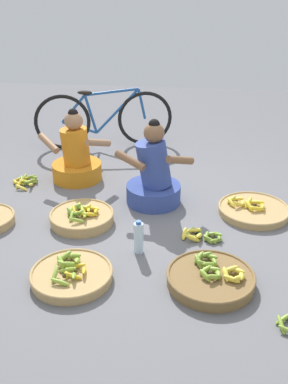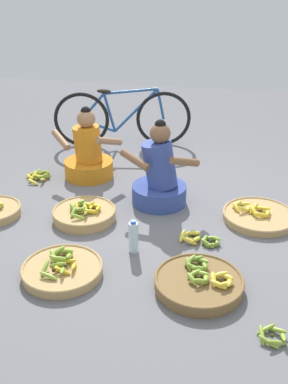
{
  "view_description": "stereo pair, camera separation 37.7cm",
  "coord_description": "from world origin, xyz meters",
  "px_view_note": "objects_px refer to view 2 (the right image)",
  "views": [
    {
      "loc": [
        0.39,
        -3.56,
        2.03
      ],
      "look_at": [
        0.0,
        -0.2,
        0.35
      ],
      "focal_mm": 42.27,
      "sensor_mm": 36.0,
      "label": 1
    },
    {
      "loc": [
        0.76,
        -3.5,
        2.03
      ],
      "look_at": [
        0.0,
        -0.2,
        0.35
      ],
      "focal_mm": 42.27,
      "sensor_mm": 36.0,
      "label": 2
    }
  ],
  "objects_px": {
    "vendor_woman_front": "(159,177)",
    "banana_basket_front_left": "(62,269)",
    "banana_basket_near_vendor": "(199,282)",
    "water_bottle": "(133,237)",
    "loose_bananas_back_left": "(199,239)",
    "vendor_woman_behind": "(88,155)",
    "loose_bananas_back_center": "(272,336)",
    "loose_bananas_near_bicycle": "(38,176)",
    "banana_basket_back_right": "(259,215)",
    "banana_basket_front_right": "(84,213)",
    "bicycle_leaning": "(122,118)"
  },
  "relations": [
    {
      "from": "banana_basket_near_vendor",
      "to": "loose_bananas_back_center",
      "type": "xyz_separation_m",
      "value": [
        0.49,
        -0.39,
        -0.03
      ]
    },
    {
      "from": "banana_basket_near_vendor",
      "to": "loose_bananas_near_bicycle",
      "type": "height_order",
      "value": "banana_basket_near_vendor"
    },
    {
      "from": "vendor_woman_front",
      "to": "banana_basket_near_vendor",
      "type": "height_order",
      "value": "vendor_woman_front"
    },
    {
      "from": "vendor_woman_behind",
      "to": "water_bottle",
      "type": "relative_size",
      "value": 2.74
    },
    {
      "from": "vendor_woman_front",
      "to": "banana_basket_front_right",
      "type": "height_order",
      "value": "vendor_woman_front"
    },
    {
      "from": "loose_bananas_back_left",
      "to": "water_bottle",
      "type": "distance_m",
      "value": 0.57
    },
    {
      "from": "banana_basket_front_left",
      "to": "banana_basket_near_vendor",
      "type": "bearing_deg",
      "value": 3.57
    },
    {
      "from": "vendor_woman_front",
      "to": "loose_bananas_near_bicycle",
      "type": "relative_size",
      "value": 2.54
    },
    {
      "from": "vendor_woman_front",
      "to": "loose_bananas_back_center",
      "type": "distance_m",
      "value": 1.92
    },
    {
      "from": "banana_basket_near_vendor",
      "to": "loose_bananas_back_center",
      "type": "height_order",
      "value": "banana_basket_near_vendor"
    },
    {
      "from": "banana_basket_near_vendor",
      "to": "water_bottle",
      "type": "xyz_separation_m",
      "value": [
        -0.57,
        0.35,
        0.08
      ]
    },
    {
      "from": "banana_basket_front_left",
      "to": "banana_basket_near_vendor",
      "type": "xyz_separation_m",
      "value": [
        1.0,
        0.06,
        0.01
      ]
    },
    {
      "from": "banana_basket_near_vendor",
      "to": "loose_bananas_back_center",
      "type": "distance_m",
      "value": 0.63
    },
    {
      "from": "banana_basket_front_right",
      "to": "banana_basket_near_vendor",
      "type": "height_order",
      "value": "banana_basket_front_right"
    },
    {
      "from": "bicycle_leaning",
      "to": "banana_basket_near_vendor",
      "type": "distance_m",
      "value": 2.96
    },
    {
      "from": "loose_bananas_back_left",
      "to": "loose_bananas_back_center",
      "type": "relative_size",
      "value": 1.74
    },
    {
      "from": "vendor_woman_behind",
      "to": "loose_bananas_back_center",
      "type": "height_order",
      "value": "vendor_woman_behind"
    },
    {
      "from": "banana_basket_front_left",
      "to": "water_bottle",
      "type": "height_order",
      "value": "water_bottle"
    },
    {
      "from": "vendor_woman_front",
      "to": "banana_basket_front_right",
      "type": "xyz_separation_m",
      "value": [
        -0.59,
        -0.46,
        -0.21
      ]
    },
    {
      "from": "vendor_woman_front",
      "to": "loose_bananas_back_left",
      "type": "height_order",
      "value": "vendor_woman_front"
    },
    {
      "from": "bicycle_leaning",
      "to": "banana_basket_back_right",
      "type": "relative_size",
      "value": 2.55
    },
    {
      "from": "vendor_woman_behind",
      "to": "water_bottle",
      "type": "distance_m",
      "value": 1.54
    },
    {
      "from": "loose_bananas_back_left",
      "to": "vendor_woman_front",
      "type": "bearing_deg",
      "value": 126.72
    },
    {
      "from": "banana_basket_back_right",
      "to": "banana_basket_near_vendor",
      "type": "bearing_deg",
      "value": -110.41
    },
    {
      "from": "vendor_woman_behind",
      "to": "loose_bananas_near_bicycle",
      "type": "xyz_separation_m",
      "value": [
        -0.51,
        -0.18,
        -0.22
      ]
    },
    {
      "from": "banana_basket_front_left",
      "to": "loose_bananas_near_bicycle",
      "type": "distance_m",
      "value": 1.77
    },
    {
      "from": "banana_basket_near_vendor",
      "to": "loose_bananas_back_left",
      "type": "xyz_separation_m",
      "value": [
        -0.07,
        0.6,
        -0.02
      ]
    },
    {
      "from": "banana_basket_near_vendor",
      "to": "water_bottle",
      "type": "distance_m",
      "value": 0.67
    },
    {
      "from": "vendor_woman_front",
      "to": "loose_bananas_near_bicycle",
      "type": "height_order",
      "value": "vendor_woman_front"
    },
    {
      "from": "vendor_woman_front",
      "to": "vendor_woman_behind",
      "type": "height_order",
      "value": "vendor_woman_front"
    },
    {
      "from": "vendor_woman_behind",
      "to": "banana_basket_front_right",
      "type": "xyz_separation_m",
      "value": [
        0.27,
        -0.9,
        -0.19
      ]
    },
    {
      "from": "loose_bananas_near_bicycle",
      "to": "banana_basket_front_right",
      "type": "bearing_deg",
      "value": -42.65
    },
    {
      "from": "loose_bananas_near_bicycle",
      "to": "water_bottle",
      "type": "distance_m",
      "value": 1.75
    },
    {
      "from": "loose_bananas_back_center",
      "to": "vendor_woman_front",
      "type": "bearing_deg",
      "value": 122.47
    },
    {
      "from": "water_bottle",
      "to": "banana_basket_near_vendor",
      "type": "bearing_deg",
      "value": -31.44
    },
    {
      "from": "water_bottle",
      "to": "loose_bananas_back_left",
      "type": "bearing_deg",
      "value": 27.68
    },
    {
      "from": "loose_bananas_back_left",
      "to": "water_bottle",
      "type": "xyz_separation_m",
      "value": [
        -0.49,
        -0.26,
        0.1
      ]
    },
    {
      "from": "vendor_woman_front",
      "to": "water_bottle",
      "type": "relative_size",
      "value": 2.94
    },
    {
      "from": "vendor_woman_behind",
      "to": "loose_bananas_back_center",
      "type": "xyz_separation_m",
      "value": [
        1.88,
        -2.04,
        -0.22
      ]
    },
    {
      "from": "banana_basket_near_vendor",
      "to": "loose_bananas_back_center",
      "type": "relative_size",
      "value": 3.11
    },
    {
      "from": "banana_basket_back_right",
      "to": "water_bottle",
      "type": "height_order",
      "value": "water_bottle"
    },
    {
      "from": "banana_basket_near_vendor",
      "to": "loose_bananas_near_bicycle",
      "type": "bearing_deg",
      "value": 142.31
    },
    {
      "from": "banana_basket_back_right",
      "to": "loose_bananas_back_left",
      "type": "distance_m",
      "value": 0.69
    },
    {
      "from": "bicycle_leaning",
      "to": "water_bottle",
      "type": "xyz_separation_m",
      "value": [
        0.72,
        -2.31,
        -0.23
      ]
    },
    {
      "from": "banana_basket_front_right",
      "to": "loose_bananas_back_left",
      "type": "relative_size",
      "value": 1.61
    },
    {
      "from": "banana_basket_front_left",
      "to": "loose_bananas_back_center",
      "type": "bearing_deg",
      "value": -12.37
    },
    {
      "from": "bicycle_leaning",
      "to": "water_bottle",
      "type": "height_order",
      "value": "bicycle_leaning"
    },
    {
      "from": "vendor_woman_behind",
      "to": "loose_bananas_near_bicycle",
      "type": "distance_m",
      "value": 0.58
    },
    {
      "from": "vendor_woman_behind",
      "to": "bicycle_leaning",
      "type": "xyz_separation_m",
      "value": [
        0.1,
        1.0,
        0.11
      ]
    },
    {
      "from": "vendor_woman_front",
      "to": "banana_basket_front_left",
      "type": "bearing_deg",
      "value": -110.39
    }
  ]
}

